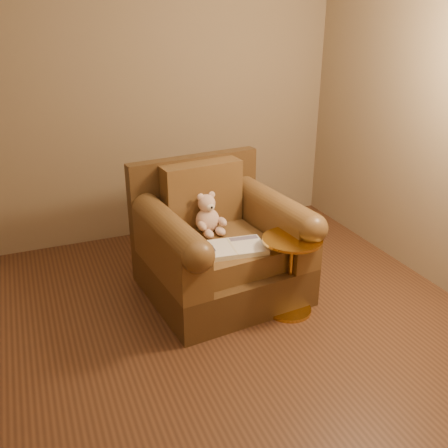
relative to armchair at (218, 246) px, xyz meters
name	(u,v)px	position (x,y,z in m)	size (l,w,h in m)	color
floor	(206,356)	(-0.38, -0.73, -0.38)	(4.00, 4.00, 0.00)	#53301C
room	(201,76)	(-0.38, -0.73, 1.34)	(4.02, 4.02, 2.71)	#8B7456
armchair	(218,246)	(0.00, 0.00, 0.00)	(1.18, 1.13, 0.97)	#4D3319
teddy_bear	(208,217)	(-0.05, 0.08, 0.21)	(0.23, 0.26, 0.31)	beige
guidebook	(232,248)	(-0.01, -0.28, 0.11)	(0.49, 0.33, 0.04)	beige
side_table	(290,273)	(0.35, -0.48, -0.06)	(0.42, 0.42, 0.58)	gold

